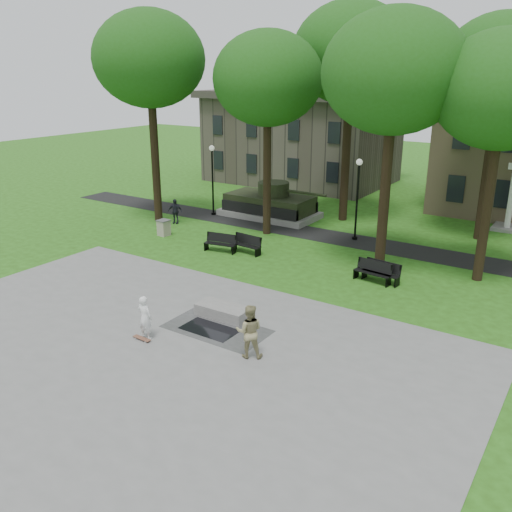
{
  "coord_description": "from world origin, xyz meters",
  "views": [
    {
      "loc": [
        12.5,
        -16.3,
        9.41
      ],
      "look_at": [
        -0.42,
        3.17,
        1.4
      ],
      "focal_mm": 38.0,
      "sensor_mm": 36.0,
      "label": 1
    }
  ],
  "objects_px": {
    "skateboarder": "(145,317)",
    "trash_bin": "(164,228)",
    "concrete_block": "(223,311)",
    "park_bench_0": "(221,242)",
    "friend_watching": "(249,331)"
  },
  "relations": [
    {
      "from": "concrete_block",
      "to": "friend_watching",
      "type": "relative_size",
      "value": 1.14
    },
    {
      "from": "friend_watching",
      "to": "trash_bin",
      "type": "relative_size",
      "value": 2.01
    },
    {
      "from": "skateboarder",
      "to": "trash_bin",
      "type": "height_order",
      "value": "skateboarder"
    },
    {
      "from": "concrete_block",
      "to": "skateboarder",
      "type": "distance_m",
      "value": 3.4
    },
    {
      "from": "concrete_block",
      "to": "skateboarder",
      "type": "bearing_deg",
      "value": -111.59
    },
    {
      "from": "skateboarder",
      "to": "trash_bin",
      "type": "distance_m",
      "value": 13.38
    },
    {
      "from": "friend_watching",
      "to": "park_bench_0",
      "type": "xyz_separation_m",
      "value": [
        -7.81,
        8.72,
        -0.46
      ]
    },
    {
      "from": "concrete_block",
      "to": "trash_bin",
      "type": "bearing_deg",
      "value": 143.89
    },
    {
      "from": "skateboarder",
      "to": "park_bench_0",
      "type": "distance_m",
      "value": 10.46
    },
    {
      "from": "friend_watching",
      "to": "trash_bin",
      "type": "xyz_separation_m",
      "value": [
        -12.53,
        9.27,
        -0.5
      ]
    },
    {
      "from": "concrete_block",
      "to": "trash_bin",
      "type": "xyz_separation_m",
      "value": [
        -9.81,
        7.16,
        0.24
      ]
    },
    {
      "from": "concrete_block",
      "to": "skateboarder",
      "type": "height_order",
      "value": "skateboarder"
    },
    {
      "from": "skateboarder",
      "to": "friend_watching",
      "type": "distance_m",
      "value": 4.07
    },
    {
      "from": "skateboarder",
      "to": "park_bench_0",
      "type": "height_order",
      "value": "skateboarder"
    },
    {
      "from": "park_bench_0",
      "to": "trash_bin",
      "type": "distance_m",
      "value": 4.75
    }
  ]
}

